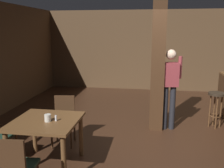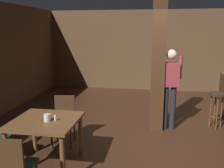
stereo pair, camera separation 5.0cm
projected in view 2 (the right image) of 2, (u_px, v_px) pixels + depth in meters
The scene contains 10 objects.
ground_plane at pixel (161, 144), 4.69m from camera, with size 10.80×10.80×0.00m, color #382114.
wall_back at pixel (160, 51), 8.73m from camera, with size 8.00×0.10×2.80m, color brown.
pillar at pixel (158, 65), 5.17m from camera, with size 0.28×0.28×2.80m, color #422816.
dining_table at pixel (46, 128), 3.81m from camera, with size 0.98×0.98×0.77m.
chair_south at pixel (13, 166), 3.00m from camera, with size 0.46×0.46×0.89m.
chair_north at pixel (64, 117), 4.66m from camera, with size 0.47×0.47×0.89m.
napkin_cup at pixel (47, 118), 3.72m from camera, with size 0.10×0.10×0.11m, color silver.
salt_shaker at pixel (55, 118), 3.74m from camera, with size 0.03×0.03×0.09m, color silver.
standing_person at pixel (170, 84), 5.23m from camera, with size 0.47×0.24×1.72m.
bar_stool_near at pixel (217, 102), 5.39m from camera, with size 0.35×0.35×0.79m.
Camera 2 is at (-0.18, -4.44, 2.10)m, focal length 40.00 mm.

